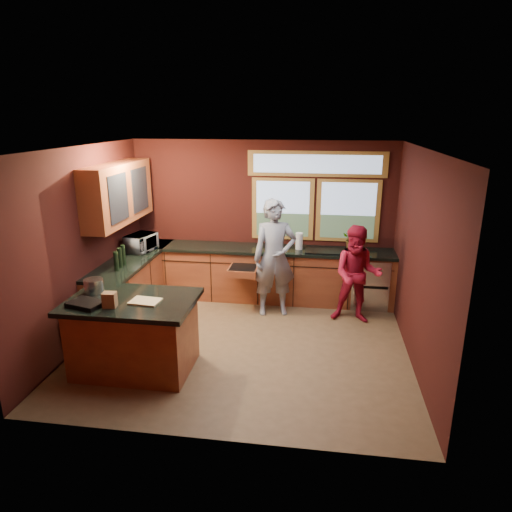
% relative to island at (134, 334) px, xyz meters
% --- Properties ---
extents(floor, '(4.50, 4.50, 0.00)m').
position_rel_island_xyz_m(floor, '(1.24, 0.83, -0.48)').
color(floor, brown).
rests_on(floor, ground).
extents(room_shell, '(4.52, 4.02, 2.71)m').
position_rel_island_xyz_m(room_shell, '(0.64, 1.15, 1.32)').
color(room_shell, black).
rests_on(room_shell, ground).
extents(back_counter, '(4.50, 0.64, 0.93)m').
position_rel_island_xyz_m(back_counter, '(1.44, 2.52, -0.01)').
color(back_counter, maroon).
rests_on(back_counter, floor).
extents(left_counter, '(0.64, 2.30, 0.93)m').
position_rel_island_xyz_m(left_counter, '(-0.71, 1.68, -0.01)').
color(left_counter, maroon).
rests_on(left_counter, floor).
extents(island, '(1.55, 1.05, 0.95)m').
position_rel_island_xyz_m(island, '(0.00, 0.00, 0.00)').
color(island, maroon).
rests_on(island, floor).
extents(person_grey, '(0.77, 0.60, 1.87)m').
position_rel_island_xyz_m(person_grey, '(1.55, 1.95, 0.46)').
color(person_grey, slate).
rests_on(person_grey, floor).
extents(person_red, '(0.79, 0.64, 1.53)m').
position_rel_island_xyz_m(person_red, '(2.83, 1.83, 0.29)').
color(person_red, maroon).
rests_on(person_red, floor).
extents(microwave, '(0.46, 0.58, 0.28)m').
position_rel_island_xyz_m(microwave, '(-0.68, 2.04, 0.59)').
color(microwave, '#999999').
rests_on(microwave, left_counter).
extents(potted_plant, '(0.36, 0.31, 0.40)m').
position_rel_island_xyz_m(potted_plant, '(2.80, 2.58, 0.65)').
color(potted_plant, '#999999').
rests_on(potted_plant, back_counter).
extents(paper_towel, '(0.12, 0.12, 0.28)m').
position_rel_island_xyz_m(paper_towel, '(1.90, 2.53, 0.59)').
color(paper_towel, white).
rests_on(paper_towel, back_counter).
extents(cutting_board, '(0.37, 0.28, 0.02)m').
position_rel_island_xyz_m(cutting_board, '(0.20, -0.05, 0.48)').
color(cutting_board, tan).
rests_on(cutting_board, island).
extents(stock_pot, '(0.24, 0.24, 0.18)m').
position_rel_island_xyz_m(stock_pot, '(-0.55, 0.15, 0.56)').
color(stock_pot, silver).
rests_on(stock_pot, island).
extents(paper_bag, '(0.16, 0.14, 0.18)m').
position_rel_island_xyz_m(paper_bag, '(-0.15, -0.25, 0.56)').
color(paper_bag, brown).
rests_on(paper_bag, island).
extents(black_tray, '(0.46, 0.37, 0.05)m').
position_rel_island_xyz_m(black_tray, '(-0.45, -0.25, 0.49)').
color(black_tray, black).
rests_on(black_tray, island).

